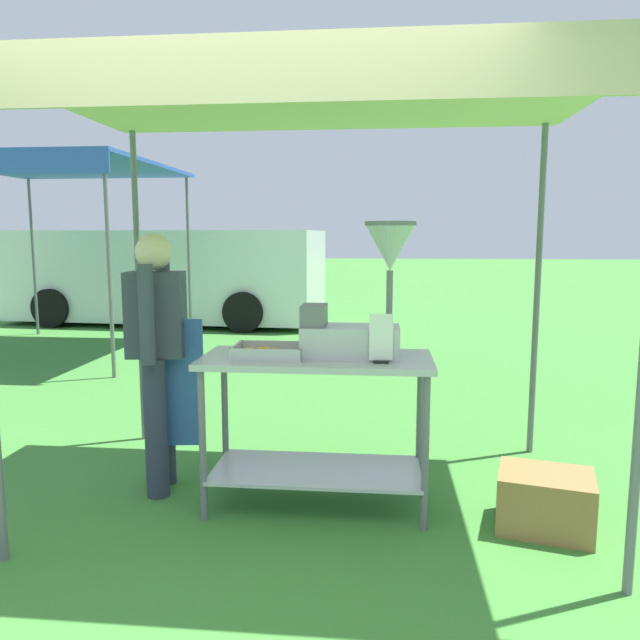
{
  "coord_description": "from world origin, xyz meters",
  "views": [
    {
      "loc": [
        0.66,
        -2.62,
        1.6
      ],
      "look_at": [
        0.3,
        1.0,
        1.09
      ],
      "focal_mm": 34.13,
      "sensor_mm": 36.0,
      "label": 1
    }
  ],
  "objects_px": {
    "donut_fryer": "(363,303)",
    "van_white": "(167,275)",
    "vendor": "(158,349)",
    "neighbour_tent": "(57,170)",
    "supply_crate": "(545,501)",
    "stall_canopy": "(318,105)",
    "donut_cart": "(317,400)",
    "donut_tray": "(268,353)",
    "menu_sign": "(381,342)"
  },
  "relations": [
    {
      "from": "donut_cart",
      "to": "vendor",
      "type": "bearing_deg",
      "value": 172.08
    },
    {
      "from": "donut_fryer",
      "to": "menu_sign",
      "type": "distance_m",
      "value": 0.27
    },
    {
      "from": "donut_tray",
      "to": "neighbour_tent",
      "type": "relative_size",
      "value": 0.13
    },
    {
      "from": "stall_canopy",
      "to": "menu_sign",
      "type": "height_order",
      "value": "stall_canopy"
    },
    {
      "from": "donut_cart",
      "to": "neighbour_tent",
      "type": "relative_size",
      "value": 0.44
    },
    {
      "from": "supply_crate",
      "to": "neighbour_tent",
      "type": "bearing_deg",
      "value": 138.56
    },
    {
      "from": "donut_tray",
      "to": "van_white",
      "type": "xyz_separation_m",
      "value": [
        -3.29,
        7.51,
        -0.05
      ]
    },
    {
      "from": "donut_cart",
      "to": "menu_sign",
      "type": "xyz_separation_m",
      "value": [
        0.37,
        -0.14,
        0.38
      ]
    },
    {
      "from": "stall_canopy",
      "to": "neighbour_tent",
      "type": "bearing_deg",
      "value": 132.24
    },
    {
      "from": "donut_fryer",
      "to": "neighbour_tent",
      "type": "xyz_separation_m",
      "value": [
        -4.19,
        4.41,
        1.24
      ]
    },
    {
      "from": "vendor",
      "to": "neighbour_tent",
      "type": "distance_m",
      "value": 5.42
    },
    {
      "from": "van_white",
      "to": "neighbour_tent",
      "type": "height_order",
      "value": "neighbour_tent"
    },
    {
      "from": "stall_canopy",
      "to": "vendor",
      "type": "distance_m",
      "value": 1.74
    },
    {
      "from": "donut_tray",
      "to": "stall_canopy",
      "type": "bearing_deg",
      "value": 25.9
    },
    {
      "from": "supply_crate",
      "to": "van_white",
      "type": "xyz_separation_m",
      "value": [
        -4.84,
        7.64,
        0.72
      ]
    },
    {
      "from": "stall_canopy",
      "to": "donut_cart",
      "type": "height_order",
      "value": "stall_canopy"
    },
    {
      "from": "van_white",
      "to": "menu_sign",
      "type": "bearing_deg",
      "value": -62.66
    },
    {
      "from": "stall_canopy",
      "to": "vendor",
      "type": "height_order",
      "value": "stall_canopy"
    },
    {
      "from": "vendor",
      "to": "donut_fryer",
      "type": "bearing_deg",
      "value": -5.63
    },
    {
      "from": "supply_crate",
      "to": "stall_canopy",
      "type": "bearing_deg",
      "value": 168.13
    },
    {
      "from": "vendor",
      "to": "supply_crate",
      "type": "distance_m",
      "value": 2.41
    },
    {
      "from": "stall_canopy",
      "to": "donut_tray",
      "type": "height_order",
      "value": "stall_canopy"
    },
    {
      "from": "donut_cart",
      "to": "neighbour_tent",
      "type": "bearing_deg",
      "value": 131.6
    },
    {
      "from": "stall_canopy",
      "to": "van_white",
      "type": "xyz_separation_m",
      "value": [
        -3.57,
        7.37,
        -1.45
      ]
    },
    {
      "from": "stall_canopy",
      "to": "supply_crate",
      "type": "height_order",
      "value": "stall_canopy"
    },
    {
      "from": "stall_canopy",
      "to": "menu_sign",
      "type": "distance_m",
      "value": 1.38
    },
    {
      "from": "donut_fryer",
      "to": "supply_crate",
      "type": "bearing_deg",
      "value": -10.3
    },
    {
      "from": "vendor",
      "to": "van_white",
      "type": "distance_m",
      "value": 7.77
    },
    {
      "from": "donut_fryer",
      "to": "vendor",
      "type": "bearing_deg",
      "value": 174.37
    },
    {
      "from": "neighbour_tent",
      "to": "menu_sign",
      "type": "bearing_deg",
      "value": -46.72
    },
    {
      "from": "stall_canopy",
      "to": "menu_sign",
      "type": "relative_size",
      "value": 11.67
    },
    {
      "from": "menu_sign",
      "to": "donut_cart",
      "type": "bearing_deg",
      "value": 159.29
    },
    {
      "from": "donut_cart",
      "to": "vendor",
      "type": "xyz_separation_m",
      "value": [
        -1.0,
        0.14,
        0.26
      ]
    },
    {
      "from": "stall_canopy",
      "to": "donut_fryer",
      "type": "relative_size",
      "value": 4.11
    },
    {
      "from": "stall_canopy",
      "to": "neighbour_tent",
      "type": "distance_m",
      "value": 5.84
    },
    {
      "from": "vendor",
      "to": "supply_crate",
      "type": "relative_size",
      "value": 2.81
    },
    {
      "from": "stall_canopy",
      "to": "donut_fryer",
      "type": "height_order",
      "value": "stall_canopy"
    },
    {
      "from": "supply_crate",
      "to": "neighbour_tent",
      "type": "distance_m",
      "value": 7.31
    },
    {
      "from": "supply_crate",
      "to": "van_white",
      "type": "height_order",
      "value": "van_white"
    },
    {
      "from": "stall_canopy",
      "to": "donut_tray",
      "type": "bearing_deg",
      "value": -154.1
    },
    {
      "from": "donut_fryer",
      "to": "supply_crate",
      "type": "xyz_separation_m",
      "value": [
        1.01,
        -0.18,
        -1.06
      ]
    },
    {
      "from": "donut_tray",
      "to": "neighbour_tent",
      "type": "xyz_separation_m",
      "value": [
        -3.65,
        4.46,
        1.53
      ]
    },
    {
      "from": "donut_tray",
      "to": "donut_fryer",
      "type": "height_order",
      "value": "donut_fryer"
    },
    {
      "from": "donut_fryer",
      "to": "van_white",
      "type": "bearing_deg",
      "value": 117.19
    },
    {
      "from": "vendor",
      "to": "neighbour_tent",
      "type": "relative_size",
      "value": 0.53
    },
    {
      "from": "donut_tray",
      "to": "van_white",
      "type": "distance_m",
      "value": 8.2
    },
    {
      "from": "donut_cart",
      "to": "supply_crate",
      "type": "bearing_deg",
      "value": -7.56
    },
    {
      "from": "stall_canopy",
      "to": "van_white",
      "type": "bearing_deg",
      "value": 115.81
    },
    {
      "from": "donut_fryer",
      "to": "van_white",
      "type": "relative_size",
      "value": 0.13
    },
    {
      "from": "supply_crate",
      "to": "van_white",
      "type": "relative_size",
      "value": 0.1
    }
  ]
}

